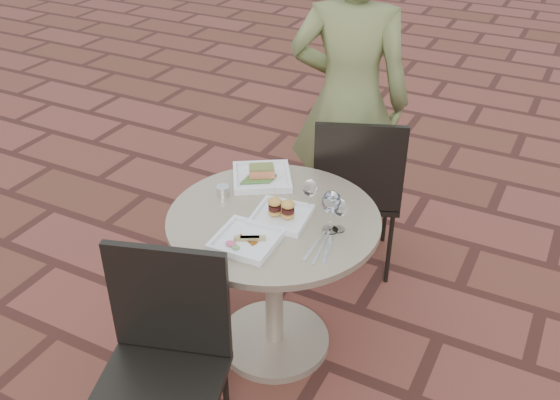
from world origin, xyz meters
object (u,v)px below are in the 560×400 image
at_px(chair_far, 357,183).
at_px(plate_tuna, 246,240).
at_px(cafe_table, 274,263).
at_px(plate_salmon, 262,176).
at_px(diner, 349,102).
at_px(chair_near, 163,352).
at_px(plate_sliders, 281,213).

bearing_deg(chair_far, plate_tuna, 60.89).
xyz_separation_m(cafe_table, plate_salmon, (-0.19, 0.24, 0.27)).
bearing_deg(diner, cafe_table, 77.56).
relative_size(plate_salmon, plate_tuna, 1.45).
relative_size(chair_near, plate_sliders, 3.74).
xyz_separation_m(chair_near, plate_sliders, (0.11, 0.71, 0.21)).
relative_size(chair_far, chair_near, 1.00).
bearing_deg(plate_sliders, chair_far, 83.87).
xyz_separation_m(cafe_table, diner, (-0.05, 0.95, 0.39)).
bearing_deg(diner, chair_near, 73.80).
bearing_deg(cafe_table, diner, 93.11).
xyz_separation_m(cafe_table, plate_sliders, (0.04, 0.00, 0.27)).
relative_size(diner, plate_salmon, 4.88).
xyz_separation_m(chair_near, diner, (0.02, 1.65, 0.32)).
relative_size(diner, plate_tuna, 7.07).
distance_m(chair_far, diner, 0.44).
distance_m(diner, plate_salmon, 0.73).
bearing_deg(plate_salmon, chair_near, -82.81).
distance_m(cafe_table, chair_far, 0.71).
xyz_separation_m(chair_far, plate_salmon, (-0.30, -0.46, 0.20)).
bearing_deg(cafe_table, chair_near, -95.68).
height_order(cafe_table, plate_tuna, plate_tuna).
distance_m(plate_sliders, plate_tuna, 0.22).
bearing_deg(cafe_table, plate_tuna, -92.25).
bearing_deg(chair_far, plate_salmon, 35.19).
bearing_deg(plate_sliders, diner, 95.25).
height_order(cafe_table, chair_far, chair_far).
height_order(diner, plate_sliders, diner).
relative_size(chair_near, diner, 0.53).
height_order(cafe_table, chair_near, chair_near).
height_order(chair_far, plate_salmon, chair_far).
distance_m(cafe_table, plate_sliders, 0.28).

